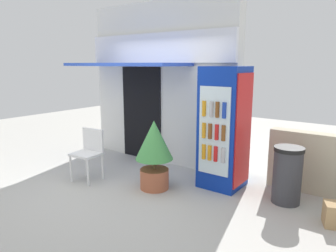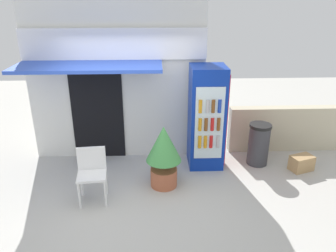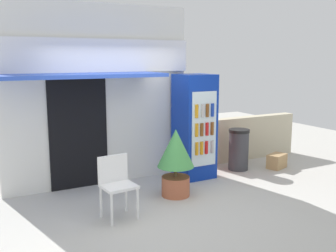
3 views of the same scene
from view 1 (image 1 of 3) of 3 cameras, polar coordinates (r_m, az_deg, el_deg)
The scene contains 6 objects.
ground at distance 5.42m, azimuth -9.92°, elevation -10.66°, with size 16.00×16.00×0.00m, color beige.
storefront_building at distance 6.40m, azimuth -1.73°, elevation 8.09°, with size 3.44×1.22×3.22m.
drink_cooler at distance 5.12m, azimuth 10.27°, elevation -0.37°, with size 0.67×0.72×1.98m.
plastic_chair at distance 5.61m, azimuth -14.28°, elevation -4.28°, with size 0.50×0.45×0.90m.
potted_plant_near_shop at distance 5.01m, azimuth -2.56°, elevation -4.28°, with size 0.61×0.61×1.14m.
trash_bin at distance 4.89m, azimuth 21.06°, elevation -8.40°, with size 0.43×0.43×0.85m.
Camera 1 is at (3.67, -3.44, 2.01)m, focal length 33.16 mm.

